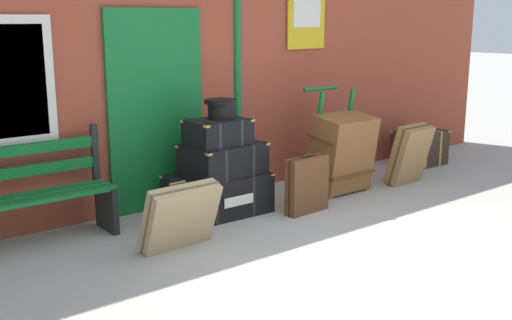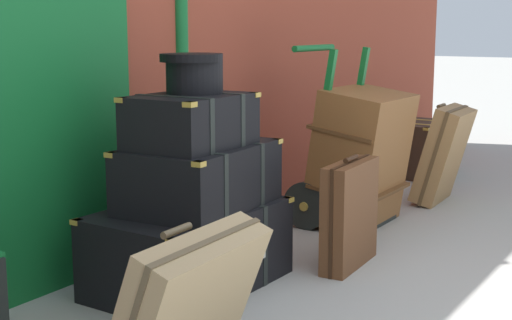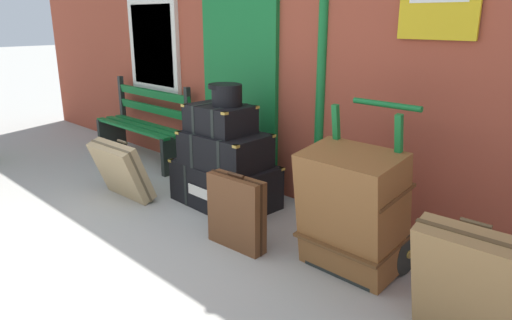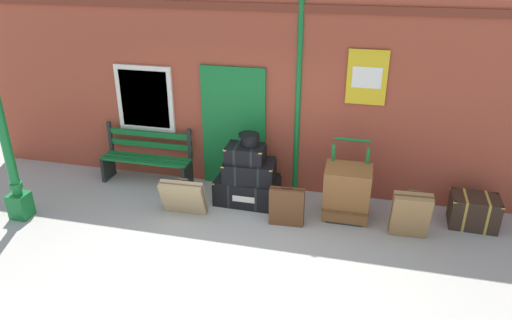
{
  "view_description": "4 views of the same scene",
  "coord_description": "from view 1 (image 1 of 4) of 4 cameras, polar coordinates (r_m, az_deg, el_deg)",
  "views": [
    {
      "loc": [
        -3.69,
        -3.26,
        2.0
      ],
      "look_at": [
        0.37,
        1.86,
        0.5
      ],
      "focal_mm": 43.61,
      "sensor_mm": 36.0,
      "label": 1
    },
    {
      "loc": [
        -3.03,
        -0.4,
        1.33
      ],
      "look_at": [
        0.49,
        1.85,
        0.57
      ],
      "focal_mm": 51.87,
      "sensor_mm": 36.0,
      "label": 2
    },
    {
      "loc": [
        3.16,
        -1.02,
        1.78
      ],
      "look_at": [
        0.41,
        1.75,
        0.59
      ],
      "focal_mm": 32.79,
      "sensor_mm": 36.0,
      "label": 3
    },
    {
      "loc": [
        1.64,
        -4.78,
        3.86
      ],
      "look_at": [
        0.05,
        1.74,
        0.82
      ],
      "focal_mm": 33.25,
      "sensor_mm": 36.0,
      "label": 4
    }
  ],
  "objects": [
    {
      "name": "brick_facade",
      "position": [
        6.92,
        -6.44,
        9.49
      ],
      "size": [
        10.4,
        0.35,
        3.2
      ],
      "color": "#9E422D",
      "rests_on": "ground"
    },
    {
      "name": "round_hatbox",
      "position": [
        6.33,
        -3.2,
        4.83
      ],
      "size": [
        0.33,
        0.3,
        0.2
      ],
      "color": "black",
      "rests_on": "steamer_trunk_top"
    },
    {
      "name": "porters_trolley",
      "position": [
        7.45,
        6.87,
        -0.59
      ],
      "size": [
        0.71,
        0.56,
        1.21
      ],
      "color": "black",
      "rests_on": "ground"
    },
    {
      "name": "suitcase_slate",
      "position": [
        6.52,
        4.7,
        -2.28
      ],
      "size": [
        0.53,
        0.17,
        0.63
      ],
      "color": "brown",
      "rests_on": "ground"
    },
    {
      "name": "large_brown_trunk",
      "position": [
        7.29,
        7.86,
        0.64
      ],
      "size": [
        0.7,
        0.56,
        0.93
      ],
      "color": "brown",
      "rests_on": "ground"
    },
    {
      "name": "platform_bench",
      "position": [
        5.88,
        -20.61,
        -3.29
      ],
      "size": [
        1.6,
        0.43,
        1.01
      ],
      "color": "#146B2D",
      "rests_on": "ground"
    },
    {
      "name": "ground_plane",
      "position": [
        5.32,
        9.5,
        -9.38
      ],
      "size": [
        60.0,
        60.0,
        0.0
      ],
      "primitive_type": "plane",
      "color": "#A3A099"
    },
    {
      "name": "corner_trunk",
      "position": [
        8.94,
        14.76,
        1.11
      ],
      "size": [
        0.71,
        0.51,
        0.49
      ],
      "color": "#332319",
      "rests_on": "ground"
    },
    {
      "name": "steamer_trunk_top",
      "position": [
        6.31,
        -3.52,
        2.56
      ],
      "size": [
        0.62,
        0.47,
        0.27
      ],
      "color": "black",
      "rests_on": "steamer_trunk_middle"
    },
    {
      "name": "suitcase_olive",
      "position": [
        7.82,
        13.9,
        0.52
      ],
      "size": [
        0.55,
        0.39,
        0.76
      ],
      "color": "olive",
      "rests_on": "ground"
    },
    {
      "name": "suitcase_charcoal",
      "position": [
        5.5,
        -6.94,
        -5.17
      ],
      "size": [
        0.7,
        0.38,
        0.61
      ],
      "color": "tan",
      "rests_on": "ground"
    },
    {
      "name": "steamer_trunk_middle",
      "position": [
        6.4,
        -3.03,
        0.07
      ],
      "size": [
        0.84,
        0.6,
        0.33
      ],
      "color": "black",
      "rests_on": "steamer_trunk_base"
    },
    {
      "name": "steamer_trunk_base",
      "position": [
        6.49,
        -3.49,
        -3.12
      ],
      "size": [
        1.02,
        0.67,
        0.43
      ],
      "color": "black",
      "rests_on": "ground"
    }
  ]
}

